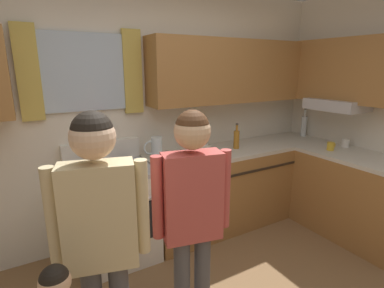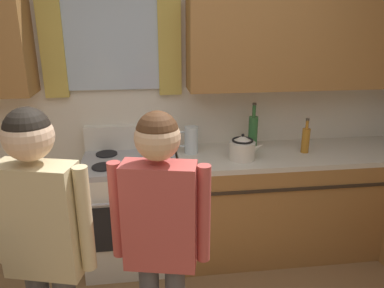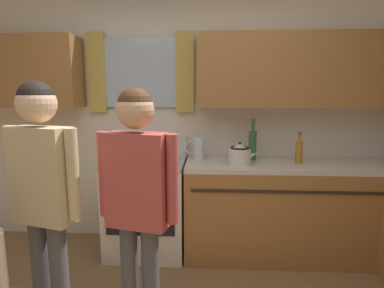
{
  "view_description": "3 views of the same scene",
  "coord_description": "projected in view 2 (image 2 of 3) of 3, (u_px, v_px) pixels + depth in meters",
  "views": [
    {
      "loc": [
        -1.0,
        -1.03,
        1.8
      ],
      "look_at": [
        -0.05,
        0.62,
        1.3
      ],
      "focal_mm": 27.93,
      "sensor_mm": 36.0,
      "label": 1
    },
    {
      "loc": [
        -0.22,
        -1.2,
        1.96
      ],
      "look_at": [
        0.03,
        0.76,
        1.28
      ],
      "focal_mm": 34.92,
      "sensor_mm": 36.0,
      "label": 2
    },
    {
      "loc": [
        0.23,
        -1.26,
        1.52
      ],
      "look_at": [
        0.12,
        0.69,
        1.21
      ],
      "focal_mm": 28.41,
      "sensor_mm": 36.0,
      "label": 3
    }
  ],
  "objects": [
    {
      "name": "adult_holding_child",
      "position": [
        43.0,
        232.0,
        1.73
      ],
      "size": [
        0.48,
        0.24,
        1.6
      ],
      "color": "#4C4C51",
      "rests_on": "ground"
    },
    {
      "name": "stove_oven",
      "position": [
        132.0,
        209.0,
        3.04
      ],
      "size": [
        0.73,
        0.67,
        1.1
      ],
      "color": "silver",
      "rests_on": "ground"
    },
    {
      "name": "back_wall_unit",
      "position": [
        178.0,
        79.0,
        3.02
      ],
      "size": [
        4.6,
        0.42,
        2.6
      ],
      "color": "silver",
      "rests_on": "ground"
    },
    {
      "name": "stovetop_kettle",
      "position": [
        243.0,
        148.0,
        2.88
      ],
      "size": [
        0.27,
        0.2,
        0.21
      ],
      "color": "silver",
      "rests_on": "kitchen_counter_run"
    },
    {
      "name": "adult_in_plaid",
      "position": [
        160.0,
        227.0,
        1.82
      ],
      "size": [
        0.48,
        0.22,
        1.56
      ],
      "color": "#4C4C51",
      "rests_on": "ground"
    },
    {
      "name": "bottle_wine_green",
      "position": [
        253.0,
        132.0,
        3.08
      ],
      "size": [
        0.08,
        0.08,
        0.39
      ],
      "color": "#2D6633",
      "rests_on": "kitchen_counter_run"
    },
    {
      "name": "kitchen_counter_run",
      "position": [
        359.0,
        215.0,
        2.98
      ],
      "size": [
        2.28,
        1.77,
        0.9
      ],
      "color": "#9E6B38",
      "rests_on": "ground"
    },
    {
      "name": "bottle_oil_amber",
      "position": [
        306.0,
        140.0,
        3.02
      ],
      "size": [
        0.06,
        0.06,
        0.29
      ],
      "color": "#B27223",
      "rests_on": "kitchen_counter_run"
    },
    {
      "name": "water_pitcher",
      "position": [
        190.0,
        140.0,
        3.01
      ],
      "size": [
        0.19,
        0.11,
        0.22
      ],
      "color": "silver",
      "rests_on": "kitchen_counter_run"
    }
  ]
}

